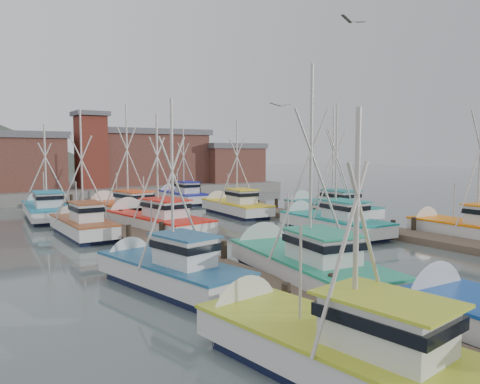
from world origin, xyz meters
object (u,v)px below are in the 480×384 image
boat_12 (123,209)px  boat_4 (300,263)px  boat_8 (152,220)px  lookout_tower (91,149)px

boat_12 → boat_4: bearing=-99.3°
boat_8 → boat_12: size_ratio=1.01×
lookout_tower → boat_8: (-2.81, -23.79, -4.87)m
lookout_tower → boat_8: size_ratio=0.83×
lookout_tower → boat_12: lookout_tower is taller
lookout_tower → boat_4: bearing=-93.6°
boat_4 → boat_12: 21.89m
boat_4 → boat_8: boat_4 is taller
lookout_tower → boat_12: (-2.28, -16.65, -4.87)m
boat_4 → boat_12: size_ratio=0.98×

